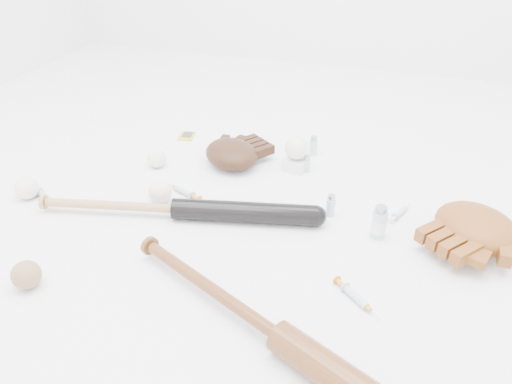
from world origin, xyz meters
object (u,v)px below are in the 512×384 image
(bat_wood, at_px, (281,338))
(glove_dark, at_px, (231,154))
(pedestal, at_px, (296,164))
(bat_dark, at_px, (176,209))

(bat_wood, relative_size, glove_dark, 4.00)
(bat_wood, height_order, pedestal, bat_wood)
(bat_dark, relative_size, pedestal, 11.53)
(bat_dark, distance_m, glove_dark, 0.36)
(bat_wood, bearing_deg, bat_dark, 163.51)
(bat_dark, bearing_deg, glove_dark, 70.64)
(bat_dark, height_order, bat_wood, bat_wood)
(bat_wood, xyz_separation_m, glove_dark, (-0.38, 0.74, 0.01))
(bat_dark, xyz_separation_m, bat_wood, (0.42, -0.38, 0.00))
(glove_dark, distance_m, pedestal, 0.23)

